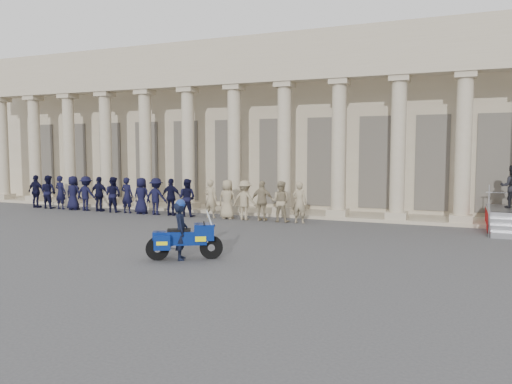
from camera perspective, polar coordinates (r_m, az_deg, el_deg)
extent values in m
plane|color=#3E3E40|center=(17.22, -9.91, -5.74)|extent=(90.00, 90.00, 0.00)
cube|color=tan|center=(30.68, 5.32, 7.33)|extent=(40.00, 10.00, 9.00)
cube|color=tan|center=(24.99, 1.00, -2.23)|extent=(40.00, 2.60, 0.15)
cube|color=tan|center=(24.34, 0.31, 13.45)|extent=(35.80, 1.00, 1.00)
cube|color=tan|center=(24.53, 0.31, 15.99)|extent=(35.80, 1.00, 1.20)
cube|color=tan|center=(34.37, -26.76, -0.45)|extent=(0.90, 0.90, 0.30)
cylinder|color=tan|center=(34.25, -26.94, 4.47)|extent=(0.64, 0.64, 5.60)
cube|color=tan|center=(34.39, -27.13, 9.34)|extent=(0.85, 0.85, 0.24)
cube|color=tan|center=(32.44, -23.76, -0.62)|extent=(0.90, 0.90, 0.30)
cylinder|color=tan|center=(32.32, -23.94, 4.59)|extent=(0.64, 0.64, 5.60)
cube|color=tan|center=(32.46, -24.12, 9.75)|extent=(0.85, 0.85, 0.24)
cube|color=tan|center=(30.62, -20.40, -0.81)|extent=(0.90, 0.90, 0.30)
cylinder|color=tan|center=(30.49, -20.56, 4.71)|extent=(0.64, 0.64, 5.60)
cube|color=tan|center=(30.64, -20.73, 10.18)|extent=(0.85, 0.85, 0.24)
cube|color=tan|center=(28.91, -16.63, -1.03)|extent=(0.90, 0.90, 0.30)
cylinder|color=tan|center=(28.77, -16.77, 4.83)|extent=(0.64, 0.64, 5.60)
cube|color=tan|center=(28.93, -16.91, 10.62)|extent=(0.85, 0.85, 0.24)
cube|color=tan|center=(27.35, -12.40, -1.26)|extent=(0.90, 0.90, 0.30)
cylinder|color=tan|center=(27.20, -12.51, 4.93)|extent=(0.64, 0.64, 5.60)
cube|color=tan|center=(27.37, -12.63, 11.06)|extent=(0.85, 0.85, 0.24)
cube|color=tan|center=(25.95, -7.69, -1.51)|extent=(0.90, 0.90, 0.30)
cylinder|color=tan|center=(25.79, -7.77, 5.02)|extent=(0.64, 0.64, 5.60)
cube|color=tan|center=(25.97, -7.84, 11.47)|extent=(0.85, 0.85, 0.24)
cube|color=tan|center=(24.74, -2.48, -1.78)|extent=(0.90, 0.90, 0.30)
cylinder|color=tan|center=(24.58, -2.51, 5.07)|extent=(0.64, 0.64, 5.60)
cube|color=tan|center=(24.77, -2.53, 11.84)|extent=(0.85, 0.85, 0.24)
cube|color=tan|center=(23.76, 3.21, -2.05)|extent=(0.90, 0.90, 0.30)
cylinder|color=tan|center=(23.60, 3.24, 5.08)|extent=(0.64, 0.64, 5.60)
cube|color=tan|center=(23.79, 3.27, 12.13)|extent=(0.85, 0.85, 0.24)
cube|color=tan|center=(23.04, 9.32, -2.32)|extent=(0.90, 0.90, 0.30)
cylinder|color=tan|center=(22.86, 9.42, 5.03)|extent=(0.64, 0.64, 5.60)
cube|color=tan|center=(23.07, 9.52, 12.31)|extent=(0.85, 0.85, 0.24)
cube|color=tan|center=(22.59, 15.76, -2.58)|extent=(0.90, 0.90, 0.30)
cylinder|color=tan|center=(22.41, 15.93, 4.92)|extent=(0.64, 0.64, 5.60)
cube|color=tan|center=(22.62, 16.10, 12.34)|extent=(0.85, 0.85, 0.24)
cube|color=tan|center=(22.44, 22.37, -2.81)|extent=(0.90, 0.90, 0.30)
cylinder|color=tan|center=(22.26, 22.61, 4.74)|extent=(0.64, 0.64, 5.60)
cube|color=tan|center=(22.47, 22.85, 12.21)|extent=(0.85, 0.85, 0.24)
cube|color=black|center=(34.66, -22.96, 3.45)|extent=(1.30, 0.12, 4.20)
cube|color=black|center=(32.86, -19.77, 3.50)|extent=(1.30, 0.12, 4.20)
cube|color=black|center=(31.17, -16.23, 3.53)|extent=(1.30, 0.12, 4.20)
cube|color=black|center=(29.61, -12.30, 3.56)|extent=(1.30, 0.12, 4.20)
cube|color=black|center=(28.20, -7.96, 3.57)|extent=(1.30, 0.12, 4.20)
cube|color=black|center=(26.97, -3.18, 3.55)|extent=(1.30, 0.12, 4.20)
cube|color=black|center=(25.94, 2.00, 3.51)|extent=(1.30, 0.12, 4.20)
cube|color=black|center=(25.15, 7.57, 3.43)|extent=(1.30, 0.12, 4.20)
cube|color=black|center=(24.60, 13.43, 3.31)|extent=(1.30, 0.12, 4.20)
cube|color=black|center=(24.32, 19.50, 3.16)|extent=(1.30, 0.12, 4.20)
cube|color=black|center=(24.32, 25.63, 2.96)|extent=(1.30, 0.12, 4.20)
imported|color=black|center=(29.67, -23.82, 0.06)|extent=(1.05, 0.44, 1.79)
imported|color=black|center=(29.06, -22.65, 0.01)|extent=(0.87, 0.68, 1.79)
imported|color=black|center=(28.46, -21.43, -0.04)|extent=(0.65, 0.43, 1.79)
imported|color=black|center=(27.87, -20.16, -0.10)|extent=(0.87, 0.57, 1.79)
imported|color=black|center=(27.29, -18.84, -0.16)|extent=(1.16, 0.66, 1.79)
imported|color=black|center=(26.73, -17.46, -0.22)|extent=(1.05, 0.44, 1.79)
imported|color=black|center=(26.19, -16.02, -0.29)|extent=(0.87, 0.68, 1.79)
imported|color=black|center=(25.66, -14.52, -0.36)|extent=(0.65, 0.43, 1.79)
imported|color=black|center=(25.16, -12.96, -0.43)|extent=(0.87, 0.57, 1.79)
imported|color=black|center=(24.67, -11.34, -0.50)|extent=(1.16, 0.66, 1.79)
imported|color=black|center=(24.20, -9.65, -0.57)|extent=(1.05, 0.44, 1.79)
imported|color=black|center=(23.75, -7.89, -0.65)|extent=(0.87, 0.68, 1.79)
imported|color=gray|center=(23.14, -5.21, -0.77)|extent=(0.65, 0.43, 1.79)
imported|color=gray|center=(22.76, -3.29, -0.85)|extent=(0.87, 0.57, 1.79)
imported|color=gray|center=(22.39, -1.32, -0.93)|extent=(1.16, 0.66, 1.79)
imported|color=gray|center=(22.06, 0.72, -1.02)|extent=(1.05, 0.44, 1.79)
imported|color=gray|center=(21.76, 2.82, -1.10)|extent=(0.87, 0.68, 1.79)
imported|color=gray|center=(21.48, 4.98, -1.19)|extent=(0.65, 0.43, 1.79)
cube|color=#A30D0E|center=(22.13, 24.89, -2.81)|extent=(0.04, 2.96, 0.74)
cube|color=gray|center=(19.84, 26.80, -4.48)|extent=(1.10, 0.28, 0.21)
cube|color=gray|center=(20.09, 26.77, -3.77)|extent=(1.10, 0.28, 0.21)
cube|color=gray|center=(20.34, 26.73, -3.07)|extent=(1.10, 0.28, 0.21)
cube|color=gray|center=(20.59, 26.70, -2.39)|extent=(1.10, 0.28, 0.21)
imported|color=black|center=(22.25, 27.18, 0.56)|extent=(0.83, 0.65, 1.70)
cylinder|color=black|center=(14.52, -5.14, -6.31)|extent=(0.65, 0.45, 0.67)
cylinder|color=black|center=(14.55, -11.18, -6.35)|extent=(0.65, 0.45, 0.67)
cube|color=navy|center=(14.46, -7.97, -5.19)|extent=(1.23, 0.95, 0.39)
cube|color=navy|center=(14.43, -5.96, -4.54)|extent=(0.75, 0.73, 0.46)
cube|color=silver|center=(14.47, -5.95, -5.45)|extent=(0.34, 0.38, 0.12)
cube|color=#B2BFCC|center=(14.38, -5.28, -3.17)|extent=(0.41, 0.51, 0.54)
cube|color=black|center=(14.43, -8.79, -4.40)|extent=(0.74, 0.63, 0.10)
cube|color=navy|center=(14.48, -11.00, -4.89)|extent=(0.48, 0.48, 0.22)
cube|color=navy|center=(14.18, -10.67, -5.72)|extent=(0.51, 0.42, 0.41)
cube|color=#EFF00C|center=(14.18, -10.67, -5.72)|extent=(0.39, 0.36, 0.10)
cube|color=navy|center=(14.82, -10.51, -5.26)|extent=(0.51, 0.42, 0.41)
cube|color=#EFF00C|center=(14.82, -10.51, -5.26)|extent=(0.39, 0.36, 0.10)
cylinder|color=silver|center=(14.78, -9.92, -6.28)|extent=(0.58, 0.39, 0.10)
cylinder|color=black|center=(14.40, -5.97, -3.58)|extent=(0.38, 0.64, 0.04)
imported|color=black|center=(14.43, -8.59, -4.43)|extent=(0.64, 0.72, 1.65)
sphere|color=navy|center=(14.33, -8.63, -1.36)|extent=(0.28, 0.28, 0.28)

